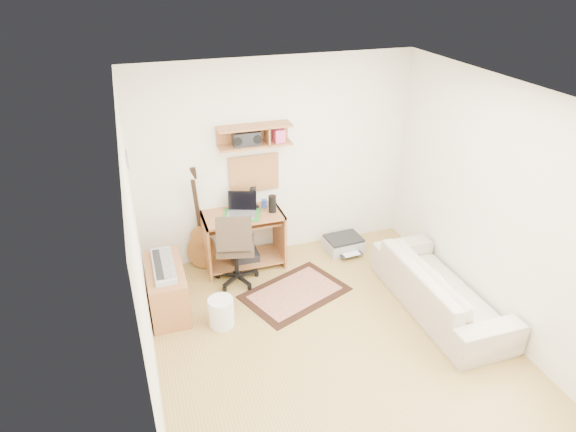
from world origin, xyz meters
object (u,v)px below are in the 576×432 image
object	(u,v)px
task_chair	(235,246)
cabinet	(167,288)
sofa	(442,280)
printer	(343,244)
desk	(244,240)

from	to	relation	value
task_chair	cabinet	world-z (taller)	task_chair
task_chair	sofa	distance (m)	2.43
printer	cabinet	bearing A→B (deg)	-170.59
sofa	task_chair	bearing A→B (deg)	59.17
desk	printer	size ratio (longest dim) A/B	2.03
desk	sofa	world-z (taller)	sofa
desk	printer	world-z (taller)	desk
task_chair	sofa	xyz separation A→B (m)	(2.08, -1.24, -0.12)
sofa	desk	bearing A→B (deg)	50.61
cabinet	task_chair	bearing A→B (deg)	18.47
task_chair	sofa	world-z (taller)	task_chair
desk	task_chair	xyz separation A→B (m)	(-0.17, -0.33, 0.13)
task_chair	cabinet	bearing A→B (deg)	-147.83
cabinet	printer	bearing A→B (deg)	13.08
task_chair	cabinet	size ratio (longest dim) A/B	1.12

